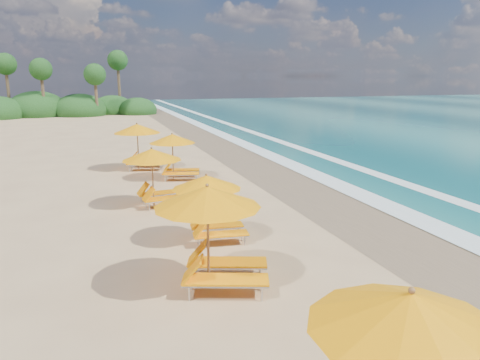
{
  "coord_description": "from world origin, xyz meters",
  "views": [
    {
      "loc": [
        -4.88,
        -14.63,
        4.79
      ],
      "look_at": [
        0.0,
        0.0,
        1.2
      ],
      "focal_mm": 33.45,
      "sensor_mm": 36.0,
      "label": 1
    }
  ],
  "objects": [
    {
      "name": "ground",
      "position": [
        0.0,
        0.0,
        0.0
      ],
      "size": [
        160.0,
        160.0,
        0.0
      ],
      "primitive_type": "plane",
      "color": "tan",
      "rests_on": "ground"
    },
    {
      "name": "wet_sand",
      "position": [
        4.0,
        0.0,
        0.01
      ],
      "size": [
        4.0,
        160.0,
        0.01
      ],
      "primitive_type": "cube",
      "color": "#897152",
      "rests_on": "ground"
    },
    {
      "name": "surf_foam",
      "position": [
        6.7,
        0.0,
        0.03
      ],
      "size": [
        4.0,
        160.0,
        0.01
      ],
      "color": "white",
      "rests_on": "ground"
    },
    {
      "name": "station_1",
      "position": [
        -2.35,
        -5.32,
        1.38
      ],
      "size": [
        3.15,
        3.09,
        2.47
      ],
      "rotation": [
        0.0,
        0.0,
        -0.33
      ],
      "color": "olive",
      "rests_on": "ground"
    },
    {
      "name": "station_2",
      "position": [
        -1.67,
        -2.42,
        1.15
      ],
      "size": [
        2.39,
        2.26,
        2.06
      ],
      "rotation": [
        0.0,
        0.0,
        -0.12
      ],
      "color": "olive",
      "rests_on": "ground"
    },
    {
      "name": "station_3",
      "position": [
        -2.65,
        1.92,
        1.25
      ],
      "size": [
        2.59,
        2.45,
        2.24
      ],
      "rotation": [
        0.0,
        0.0,
        0.12
      ],
      "color": "olive",
      "rests_on": "ground"
    },
    {
      "name": "station_4",
      "position": [
        -1.14,
        6.11,
        1.24
      ],
      "size": [
        2.74,
        2.65,
        2.21
      ],
      "rotation": [
        0.0,
        0.0,
        -0.26
      ],
      "color": "olive",
      "rests_on": "ground"
    },
    {
      "name": "station_5",
      "position": [
        -2.44,
        8.98,
        1.37
      ],
      "size": [
        3.04,
        2.94,
        2.45
      ],
      "rotation": [
        0.0,
        0.0,
        -0.26
      ],
      "color": "olive",
      "rests_on": "ground"
    },
    {
      "name": "treeline",
      "position": [
        -9.94,
        45.51,
        1.0
      ],
      "size": [
        25.8,
        8.8,
        9.74
      ],
      "color": "#163D14",
      "rests_on": "ground"
    }
  ]
}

